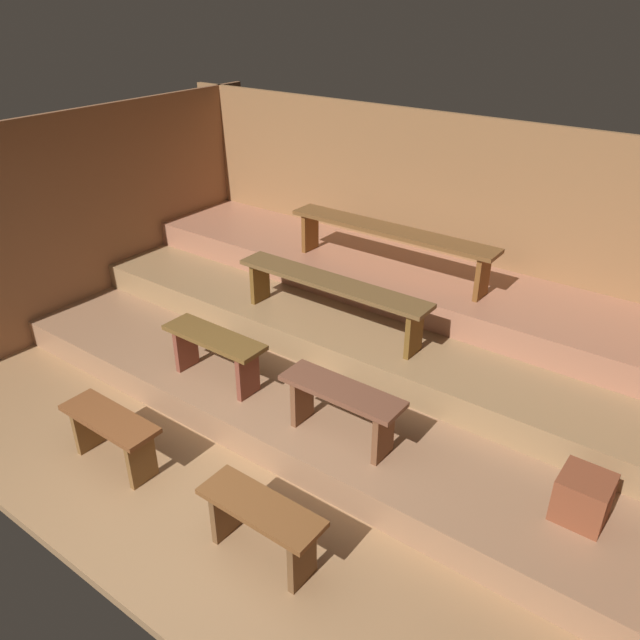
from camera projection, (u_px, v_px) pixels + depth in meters
ground at (317, 404)px, 5.98m from camera, size 7.06×5.03×0.08m
wall_back at (433, 222)px, 6.92m from camera, size 7.06×0.06×2.35m
wall_left at (92, 217)px, 7.05m from camera, size 0.06×5.03×2.35m
platform_lower at (349, 363)px, 6.28m from camera, size 6.26×3.13×0.28m
platform_middle at (379, 318)px, 6.54m from camera, size 6.26×2.03×0.28m
platform_upper at (401, 280)px, 6.70m from camera, size 6.26×1.19×0.28m
bench_floor_left at (111, 430)px, 5.03m from camera, size 0.91×0.31×0.48m
bench_floor_right at (261, 520)px, 4.19m from camera, size 0.91×0.31×0.48m
bench_lower_left at (215, 348)px, 5.60m from camera, size 1.02×0.31×0.48m
bench_lower_right at (341, 402)px, 4.88m from camera, size 1.02×0.31×0.48m
bench_middle_center at (331, 289)px, 5.93m from camera, size 2.05×0.31×0.48m
bench_upper_center at (390, 236)px, 6.36m from camera, size 2.29×0.31×0.48m
wooden_crate_lower at (583, 497)px, 4.23m from camera, size 0.34×0.34×0.34m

